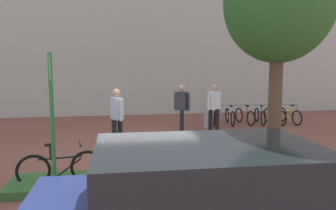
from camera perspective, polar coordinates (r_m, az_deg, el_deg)
The scene contains 11 objects.
ground_plane at distance 9.30m, azimuth -3.94°, elevation -8.02°, with size 60.00×60.00×0.00m, color brown.
building_facade at distance 16.62m, azimuth -6.59°, elevation 15.91°, with size 28.00×1.20×10.00m, color #B2ADA3.
planter_strip at distance 7.09m, azimuth 3.15°, elevation -12.16°, with size 7.00×1.10×0.16m, color #336028.
tree_sidewalk at distance 7.38m, azimuth 18.42°, elevation 16.10°, with size 2.24×2.24×4.89m.
parking_sign_post at distance 6.68m, azimuth -19.32°, elevation 0.58°, with size 0.13×0.35×2.62m.
bike_at_sign at distance 7.11m, azimuth -17.86°, elevation -10.16°, with size 1.67×0.43×0.86m.
bike_rack_cluster at distance 13.89m, azimuth 14.23°, elevation -1.77°, with size 3.75×1.79×0.83m.
bollard_steel at distance 12.66m, azimuth 6.55°, elevation -1.95°, with size 0.16×0.16×0.90m, color #ADADB2.
person_shirt_blue at distance 11.74m, azimuth 7.89°, elevation -0.04°, with size 0.56×0.39×1.72m.
person_casual_tan at distance 9.59m, azimuth -8.73°, elevation -1.63°, with size 0.38×0.56×1.72m.
person_suited_dark at distance 11.41m, azimuth 2.39°, elevation -0.18°, with size 0.48×0.49×1.72m.
Camera 1 is at (-0.82, -8.94, 2.40)m, focal length 35.63 mm.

